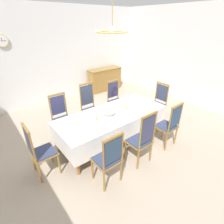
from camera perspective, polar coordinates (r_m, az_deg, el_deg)
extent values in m
cube|color=#B2A18D|center=(4.47, -0.72, -8.75)|extent=(7.16, 6.34, 0.04)
cube|color=silver|center=(6.53, -19.35, 16.84)|extent=(7.16, 0.08, 3.15)
cube|color=silver|center=(6.57, 25.87, 15.76)|extent=(0.08, 6.34, 3.15)
cylinder|color=#9B6438|center=(3.40, -11.39, -15.11)|extent=(0.07, 0.07, 0.72)
cylinder|color=olive|center=(4.70, 14.89, -2.32)|extent=(0.07, 0.07, 0.72)
cylinder|color=olive|center=(4.04, -17.36, -8.15)|extent=(0.07, 0.07, 0.72)
cylinder|color=olive|center=(5.18, 7.36, 1.36)|extent=(0.07, 0.07, 0.72)
cube|color=olive|center=(4.03, 0.11, -1.40)|extent=(2.46, 0.95, 0.08)
cube|color=olive|center=(4.00, 0.11, -0.72)|extent=(2.58, 1.07, 0.03)
cube|color=white|center=(4.00, 0.11, -0.50)|extent=(2.60, 1.09, 0.00)
cube|color=white|center=(3.77, 5.26, -6.54)|extent=(2.60, 0.00, 0.45)
cube|color=white|center=(4.48, -4.20, -0.53)|extent=(2.60, 0.00, 0.45)
cube|color=white|center=(3.58, -16.47, -9.86)|extent=(0.00, 1.09, 0.45)
cube|color=white|center=(4.93, 11.89, 1.65)|extent=(0.00, 1.09, 0.45)
cylinder|color=olive|center=(3.37, -6.43, -18.08)|extent=(0.04, 0.04, 0.46)
cylinder|color=olive|center=(3.52, -1.07, -15.40)|extent=(0.04, 0.04, 0.46)
cylinder|color=olive|center=(3.17, -2.60, -21.81)|extent=(0.04, 0.04, 0.46)
cylinder|color=olive|center=(3.33, 2.96, -18.68)|extent=(0.04, 0.04, 0.46)
cube|color=olive|center=(3.17, -1.84, -15.39)|extent=(0.44, 0.42, 0.03)
cube|color=#343D5D|center=(3.15, -1.85, -15.07)|extent=(0.40, 0.38, 0.02)
cylinder|color=#956036|center=(2.77, -2.80, -14.66)|extent=(0.03, 0.03, 0.58)
cylinder|color=#9C642D|center=(2.96, 3.42, -11.46)|extent=(0.03, 0.03, 0.58)
cube|color=#2D4157|center=(2.84, 0.43, -12.59)|extent=(0.34, 0.02, 0.44)
cube|color=olive|center=(2.68, 0.45, -8.35)|extent=(0.40, 0.04, 0.04)
cylinder|color=#96623A|center=(4.47, -12.10, -5.57)|extent=(0.04, 0.04, 0.46)
cylinder|color=olive|center=(4.36, -16.53, -7.19)|extent=(0.04, 0.04, 0.46)
cylinder|color=olive|center=(4.76, -14.14, -3.66)|extent=(0.04, 0.04, 0.46)
cylinder|color=olive|center=(4.64, -18.34, -5.12)|extent=(0.04, 0.04, 0.46)
cube|color=olive|center=(4.43, -15.67, -2.71)|extent=(0.44, 0.42, 0.03)
cube|color=#343D5D|center=(4.42, -15.71, -2.44)|extent=(0.40, 0.38, 0.02)
cylinder|color=olive|center=(4.51, -14.95, 2.51)|extent=(0.03, 0.03, 0.61)
cylinder|color=olive|center=(4.39, -19.52, 1.09)|extent=(0.03, 0.03, 0.61)
cube|color=navy|center=(4.43, -17.26, 2.16)|extent=(0.34, 0.02, 0.46)
cube|color=olive|center=(4.33, -17.76, 5.44)|extent=(0.40, 0.04, 0.04)
cylinder|color=olive|center=(3.74, 4.41, -12.45)|extent=(0.04, 0.04, 0.46)
cylinder|color=olive|center=(3.96, 8.51, -10.13)|extent=(0.04, 0.04, 0.46)
cylinder|color=olive|center=(3.56, 8.49, -15.27)|extent=(0.04, 0.04, 0.46)
cylinder|color=olive|center=(3.79, 12.55, -12.61)|extent=(0.04, 0.04, 0.46)
cube|color=olive|center=(3.60, 8.77, -9.61)|extent=(0.44, 0.42, 0.03)
cube|color=#343D5D|center=(3.59, 8.80, -9.30)|extent=(0.40, 0.38, 0.02)
cylinder|color=olive|center=(3.18, 9.31, -7.45)|extent=(0.03, 0.03, 0.69)
cylinder|color=olive|center=(3.43, 13.74, -4.98)|extent=(0.03, 0.03, 0.69)
cube|color=#393B59|center=(3.28, 11.67, -5.67)|extent=(0.34, 0.02, 0.52)
cube|color=olive|center=(3.13, 12.21, -0.93)|extent=(0.40, 0.04, 0.04)
cylinder|color=olive|center=(4.82, -3.49, -2.31)|extent=(0.04, 0.04, 0.46)
cylinder|color=#9A6839|center=(4.65, -7.31, -3.76)|extent=(0.04, 0.04, 0.46)
cylinder|color=olive|center=(5.09, -5.87, -0.72)|extent=(0.04, 0.04, 0.46)
cylinder|color=olive|center=(4.92, -9.55, -2.04)|extent=(0.04, 0.04, 0.46)
cube|color=olive|center=(4.75, -6.71, 0.37)|extent=(0.44, 0.42, 0.03)
cube|color=#343D5D|center=(4.74, -6.72, 0.63)|extent=(0.40, 0.38, 0.02)
cylinder|color=olive|center=(4.84, -6.23, 5.68)|extent=(0.03, 0.03, 0.70)
cylinder|color=olive|center=(4.66, -10.24, 4.49)|extent=(0.03, 0.03, 0.70)
cube|color=#373F55|center=(4.73, -8.23, 5.49)|extent=(0.34, 0.02, 0.53)
cube|color=olive|center=(4.62, -8.49, 9.12)|extent=(0.40, 0.04, 0.04)
cylinder|color=olive|center=(4.29, 13.34, -7.28)|extent=(0.04, 0.04, 0.46)
cylinder|color=olive|center=(4.56, 16.36, -5.45)|extent=(0.04, 0.04, 0.46)
cylinder|color=#99652D|center=(4.13, 17.23, -9.38)|extent=(0.04, 0.04, 0.46)
cylinder|color=olive|center=(4.41, 20.12, -7.34)|extent=(0.04, 0.04, 0.46)
cube|color=olive|center=(4.21, 17.22, -4.61)|extent=(0.44, 0.42, 0.03)
cube|color=#343D5D|center=(4.20, 17.26, -4.33)|extent=(0.40, 0.38, 0.02)
cylinder|color=olive|center=(3.83, 18.45, -2.85)|extent=(0.03, 0.03, 0.59)
cylinder|color=olive|center=(4.13, 21.49, -1.07)|extent=(0.03, 0.03, 0.59)
cube|color=navy|center=(3.97, 20.10, -1.55)|extent=(0.34, 0.02, 0.45)
cube|color=olive|center=(3.85, 20.73, 1.91)|extent=(0.40, 0.04, 0.04)
cylinder|color=olive|center=(5.33, 4.39, 0.74)|extent=(0.04, 0.04, 0.46)
cylinder|color=olive|center=(5.10, 1.26, -0.47)|extent=(0.04, 0.04, 0.46)
cylinder|color=olive|center=(5.57, 1.88, 2.05)|extent=(0.04, 0.04, 0.46)
cylinder|color=olive|center=(5.35, -1.22, 0.95)|extent=(0.04, 0.04, 0.46)
cube|color=olive|center=(5.23, 1.62, 3.22)|extent=(0.44, 0.42, 0.03)
cube|color=#343D5D|center=(5.22, 1.62, 3.46)|extent=(0.40, 0.38, 0.02)
cylinder|color=#966138|center=(5.36, 1.94, 7.45)|extent=(0.03, 0.03, 0.60)
cylinder|color=olive|center=(5.13, -1.39, 6.50)|extent=(0.03, 0.03, 0.60)
cube|color=#383659|center=(5.23, 0.31, 7.29)|extent=(0.34, 0.02, 0.45)
cube|color=olive|center=(5.14, 0.32, 10.10)|extent=(0.40, 0.04, 0.04)
cylinder|color=olive|center=(3.87, -19.22, -12.70)|extent=(0.04, 0.04, 0.46)
cylinder|color=olive|center=(3.59, -16.92, -15.98)|extent=(0.04, 0.04, 0.46)
cylinder|color=olive|center=(3.81, -24.36, -14.51)|extent=(0.04, 0.04, 0.46)
cylinder|color=#97632E|center=(3.53, -22.50, -18.04)|extent=(0.04, 0.04, 0.46)
cube|color=olive|center=(3.54, -21.43, -12.35)|extent=(0.42, 0.44, 0.03)
cube|color=#343D5D|center=(3.52, -21.50, -12.04)|extent=(0.38, 0.40, 0.02)
cylinder|color=olive|center=(3.49, -26.32, -7.60)|extent=(0.03, 0.03, 0.61)
cylinder|color=olive|center=(3.17, -24.47, -10.97)|extent=(0.03, 0.03, 0.61)
cube|color=#383C56|center=(3.31, -25.55, -8.78)|extent=(0.02, 0.34, 0.46)
cube|color=olive|center=(3.17, -26.55, -4.76)|extent=(0.04, 0.40, 0.04)
cylinder|color=olive|center=(5.07, 14.35, -1.59)|extent=(0.04, 0.04, 0.46)
cylinder|color=olive|center=(5.27, 11.14, -0.03)|extent=(0.04, 0.04, 0.46)
cylinder|color=olive|center=(5.34, 16.74, -0.38)|extent=(0.04, 0.04, 0.46)
cylinder|color=olive|center=(5.53, 13.59, 1.06)|extent=(0.04, 0.04, 0.46)
cube|color=olive|center=(5.19, 14.25, 2.16)|extent=(0.42, 0.44, 0.03)
cube|color=#343D5D|center=(5.18, 14.28, 2.40)|extent=(0.38, 0.40, 0.02)
cylinder|color=olive|center=(5.12, 17.68, 5.09)|extent=(0.03, 0.03, 0.59)
cylinder|color=olive|center=(5.32, 14.26, 6.42)|extent=(0.03, 0.03, 0.59)
cube|color=#353E56|center=(5.21, 15.98, 6.07)|extent=(0.02, 0.34, 0.45)
cube|color=olive|center=(5.12, 16.37, 8.84)|extent=(0.04, 0.40, 0.04)
cylinder|color=white|center=(3.94, -1.00, -0.77)|extent=(0.17, 0.17, 0.02)
ellipsoid|color=white|center=(3.90, -1.01, 0.26)|extent=(0.31, 0.31, 0.14)
ellipsoid|color=white|center=(3.86, -1.02, 1.30)|extent=(0.28, 0.28, 0.11)
sphere|color=#4E6D58|center=(3.84, -1.02, 2.09)|extent=(0.03, 0.03, 0.03)
cylinder|color=gold|center=(3.76, -5.12, -2.36)|extent=(0.07, 0.07, 0.02)
cylinder|color=gold|center=(3.71, -5.19, -0.97)|extent=(0.02, 0.02, 0.19)
cone|color=gold|center=(3.67, -5.25, 0.43)|extent=(0.04, 0.04, 0.02)
cylinder|color=silver|center=(3.64, -5.29, 1.27)|extent=(0.02, 0.02, 0.10)
cylinder|color=gold|center=(4.25, 4.73, 1.38)|extent=(0.07, 0.07, 0.02)
cylinder|color=gold|center=(4.20, 4.79, 2.77)|extent=(0.02, 0.02, 0.21)
cone|color=gold|center=(4.16, 4.85, 4.17)|extent=(0.04, 0.04, 0.02)
cylinder|color=silver|center=(4.13, 4.89, 4.93)|extent=(0.02, 0.02, 0.10)
cylinder|color=white|center=(4.36, 13.30, 1.60)|extent=(0.19, 0.19, 0.04)
cylinder|color=white|center=(4.36, 13.31, 1.68)|extent=(0.16, 0.16, 0.03)
torus|color=#4E6D58|center=(4.35, 13.33, 1.82)|extent=(0.19, 0.19, 0.01)
cylinder|color=white|center=(4.07, -6.81, 0.21)|extent=(0.19, 0.19, 0.04)
cylinder|color=white|center=(4.07, -6.81, 0.28)|extent=(0.16, 0.16, 0.03)
torus|color=#4E6D58|center=(4.07, -6.82, 0.41)|extent=(0.18, 0.18, 0.01)
cylinder|color=white|center=(3.67, 2.57, -2.92)|extent=(0.16, 0.16, 0.03)
cylinder|color=white|center=(3.67, 2.57, -2.86)|extent=(0.13, 0.13, 0.02)
torus|color=#4E6D58|center=(3.67, 2.58, -2.74)|extent=(0.15, 0.15, 0.01)
cylinder|color=white|center=(4.42, 0.22, 2.67)|extent=(0.14, 0.14, 0.03)
cylinder|color=white|center=(4.42, 0.22, 2.72)|extent=(0.12, 0.12, 0.02)
torus|color=#4E6D58|center=(4.42, 0.22, 2.82)|extent=(0.14, 0.14, 0.01)
cube|color=gold|center=(4.44, 14.65, 1.68)|extent=(0.02, 0.14, 0.00)
ellipsoid|color=gold|center=(4.49, 13.84, 2.09)|extent=(0.03, 0.05, 0.01)
cube|color=gold|center=(4.00, -8.01, -0.67)|extent=(0.02, 0.14, 0.00)
ellipsoid|color=gold|center=(4.06, -8.70, -0.23)|extent=(0.03, 0.05, 0.01)
cube|color=olive|center=(7.45, -2.33, 10.53)|extent=(1.40, 0.44, 0.88)
cube|color=olive|center=(7.33, -2.40, 13.90)|extent=(1.44, 0.48, 0.02)
cube|color=olive|center=(7.83, -1.25, 11.39)|extent=(0.59, 0.01, 0.70)
cube|color=olive|center=(7.44, -5.58, 10.38)|extent=(0.59, 0.01, 0.70)
cylinder|color=#D1B251|center=(6.06, -32.43, 19.07)|extent=(0.35, 0.05, 0.35)
cylinder|color=white|center=(6.03, -32.39, 19.06)|extent=(0.31, 0.01, 0.31)
cube|color=black|center=(6.02, -32.48, 19.41)|extent=(0.01, 0.00, 0.09)
cube|color=black|center=(6.03, -31.94, 19.17)|extent=(0.12, 0.00, 0.01)
cylinder|color=gold|center=(3.52, 0.14, 30.25)|extent=(0.02, 0.02, 0.60)
sphere|color=white|center=(3.52, 0.14, 25.38)|extent=(0.12, 0.12, 0.12)
torus|color=gold|center=(3.53, 0.14, 24.73)|extent=(0.62, 0.62, 0.02)
cylinder|color=silver|center=(3.72, 4.09, 25.44)|extent=(0.04, 0.04, 0.06)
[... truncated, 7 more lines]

